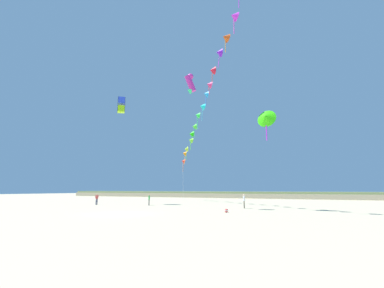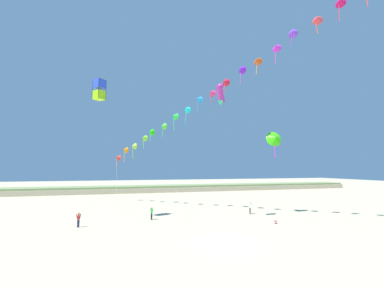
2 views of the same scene
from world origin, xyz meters
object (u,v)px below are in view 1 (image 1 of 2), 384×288
at_px(person_near_left, 97,198).
at_px(large_kite_high_solo, 190,83).
at_px(large_kite_mid_trail, 121,105).
at_px(person_mid_center, 149,199).
at_px(beach_ball, 226,211).
at_px(large_kite_low_lead, 266,117).
at_px(person_near_right, 244,200).

distance_m(person_near_left, large_kite_high_solo, 21.91).
bearing_deg(large_kite_mid_trail, person_near_left, -118.86).
height_order(person_mid_center, large_kite_high_solo, large_kite_high_solo).
bearing_deg(person_mid_center, beach_ball, -24.20).
relative_size(person_near_left, beach_ball, 4.47).
relative_size(person_mid_center, beach_ball, 4.33).
relative_size(person_mid_center, large_kite_low_lead, 0.40).
distance_m(person_near_right, beach_ball, 6.34).
xyz_separation_m(large_kite_low_lead, large_kite_high_solo, (-8.89, -1.89, 5.16)).
distance_m(person_near_right, large_kite_low_lead, 10.21).
distance_m(large_kite_mid_trail, beach_ball, 26.51).
bearing_deg(person_near_left, large_kite_low_lead, 1.58).
height_order(large_kite_low_lead, large_kite_mid_trail, large_kite_mid_trail).
xyz_separation_m(person_mid_center, large_kite_mid_trail, (-6.63, 0.73, 15.19)).
xyz_separation_m(person_mid_center, large_kite_low_lead, (16.94, -1.22, 9.64)).
relative_size(person_mid_center, large_kite_mid_trail, 0.62).
bearing_deg(person_near_left, beach_ball, -10.87).
distance_m(person_near_left, beach_ball, 21.95).
height_order(person_near_left, person_mid_center, person_near_left).
bearing_deg(beach_ball, person_near_right, 88.29).
bearing_deg(large_kite_high_solo, person_mid_center, 158.89).
height_order(person_near_right, beach_ball, person_near_right).
bearing_deg(large_kite_low_lead, beach_ball, -125.77).
height_order(person_near_left, large_kite_mid_trail, large_kite_mid_trail).
relative_size(person_near_right, large_kite_low_lead, 0.44).
height_order(person_mid_center, large_kite_mid_trail, large_kite_mid_trail).
relative_size(large_kite_mid_trail, large_kite_high_solo, 0.89).
bearing_deg(large_kite_low_lead, large_kite_mid_trail, 175.26).
bearing_deg(large_kite_mid_trail, large_kite_high_solo, -14.66).
relative_size(person_near_left, large_kite_mid_trail, 0.64).
xyz_separation_m(person_mid_center, beach_ball, (13.46, -6.05, -0.73)).
bearing_deg(person_mid_center, person_near_left, -166.68).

